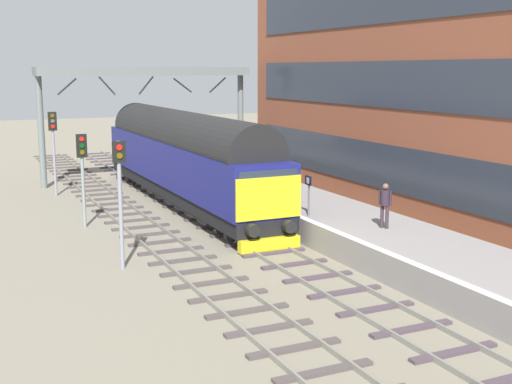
% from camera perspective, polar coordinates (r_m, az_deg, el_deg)
% --- Properties ---
extents(ground_plane, '(140.00, 140.00, 0.00)m').
position_cam_1_polar(ground_plane, '(27.70, -1.46, -3.63)').
color(ground_plane, gray).
rests_on(ground_plane, ground).
extents(track_main, '(2.50, 60.00, 0.15)m').
position_cam_1_polar(track_main, '(27.69, -1.46, -3.52)').
color(track_main, gray).
rests_on(track_main, ground).
extents(track_adjacent_west, '(2.50, 60.00, 0.15)m').
position_cam_1_polar(track_adjacent_west, '(26.58, -8.15, -4.22)').
color(track_adjacent_west, gray).
rests_on(track_adjacent_west, ground).
extents(station_platform, '(4.00, 44.00, 1.01)m').
position_cam_1_polar(station_platform, '(29.16, 5.04, -1.94)').
color(station_platform, gray).
rests_on(station_platform, ground).
extents(station_building, '(4.79, 35.71, 11.62)m').
position_cam_1_polar(station_building, '(31.00, 18.49, 8.20)').
color(station_building, brown).
rests_on(station_building, ground).
extents(diesel_locomotive, '(2.74, 19.88, 4.68)m').
position_cam_1_polar(diesel_locomotive, '(33.62, -6.18, 3.12)').
color(diesel_locomotive, black).
rests_on(diesel_locomotive, ground).
extents(signal_post_near, '(0.44, 0.22, 4.37)m').
position_cam_1_polar(signal_post_near, '(22.90, -11.46, 0.17)').
color(signal_post_near, gray).
rests_on(signal_post_near, ground).
extents(signal_post_mid, '(0.44, 0.22, 4.03)m').
position_cam_1_polar(signal_post_mid, '(29.40, -14.50, 2.04)').
color(signal_post_mid, gray).
rests_on(signal_post_mid, ground).
extents(signal_post_far, '(0.44, 0.22, 4.49)m').
position_cam_1_polar(signal_post_far, '(37.29, -16.80, 4.07)').
color(signal_post_far, gray).
rests_on(signal_post_far, ground).
extents(platform_number_sign, '(0.10, 0.44, 1.60)m').
position_cam_1_polar(platform_number_sign, '(26.34, 4.49, 0.25)').
color(platform_number_sign, slate).
rests_on(platform_number_sign, station_platform).
extents(waiting_passenger, '(0.46, 0.46, 1.64)m').
position_cam_1_polar(waiting_passenger, '(24.75, 10.89, -0.79)').
color(waiting_passenger, '#362933').
rests_on(waiting_passenger, station_platform).
extents(overhead_footbridge, '(12.66, 2.00, 6.83)m').
position_cam_1_polar(overhead_footbridge, '(40.92, -9.34, 9.52)').
color(overhead_footbridge, slate).
rests_on(overhead_footbridge, ground).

